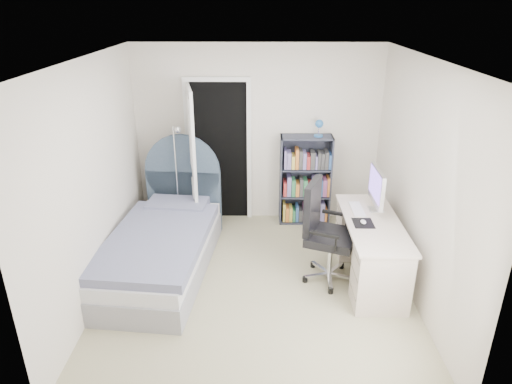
{
  "coord_description": "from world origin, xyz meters",
  "views": [
    {
      "loc": [
        0.04,
        -4.39,
        3.02
      ],
      "look_at": [
        -0.01,
        0.27,
        1.04
      ],
      "focal_mm": 32.0,
      "sensor_mm": 36.0,
      "label": 1
    }
  ],
  "objects_px": {
    "nightstand": "(172,203)",
    "desk": "(370,247)",
    "floor_lamp": "(179,191)",
    "bookcase": "(306,183)",
    "office_chair": "(324,227)",
    "bed": "(164,244)"
  },
  "relations": [
    {
      "from": "nightstand",
      "to": "desk",
      "type": "bearing_deg",
      "value": -27.46
    },
    {
      "from": "floor_lamp",
      "to": "bookcase",
      "type": "xyz_separation_m",
      "value": [
        1.75,
        0.39,
        -0.03
      ]
    },
    {
      "from": "desk",
      "to": "floor_lamp",
      "type": "bearing_deg",
      "value": 155.3
    },
    {
      "from": "office_chair",
      "to": "nightstand",
      "type": "bearing_deg",
      "value": 146.39
    },
    {
      "from": "bed",
      "to": "bookcase",
      "type": "distance_m",
      "value": 2.23
    },
    {
      "from": "bed",
      "to": "nightstand",
      "type": "relative_size",
      "value": 4.4
    },
    {
      "from": "nightstand",
      "to": "desk",
      "type": "relative_size",
      "value": 0.35
    },
    {
      "from": "bed",
      "to": "desk",
      "type": "relative_size",
      "value": 1.55
    },
    {
      "from": "desk",
      "to": "office_chair",
      "type": "xyz_separation_m",
      "value": [
        -0.55,
        -0.0,
        0.25
      ]
    },
    {
      "from": "bed",
      "to": "nightstand",
      "type": "height_order",
      "value": "bed"
    },
    {
      "from": "bookcase",
      "to": "floor_lamp",
      "type": "bearing_deg",
      "value": -167.38
    },
    {
      "from": "bookcase",
      "to": "office_chair",
      "type": "relative_size",
      "value": 1.29
    },
    {
      "from": "bed",
      "to": "floor_lamp",
      "type": "xyz_separation_m",
      "value": [
        0.06,
        0.88,
        0.31
      ]
    },
    {
      "from": "bed",
      "to": "office_chair",
      "type": "xyz_separation_m",
      "value": [
        1.87,
        -0.2,
        0.34
      ]
    },
    {
      "from": "floor_lamp",
      "to": "bookcase",
      "type": "relative_size",
      "value": 1.01
    },
    {
      "from": "nightstand",
      "to": "floor_lamp",
      "type": "height_order",
      "value": "floor_lamp"
    },
    {
      "from": "bed",
      "to": "floor_lamp",
      "type": "bearing_deg",
      "value": 86.27
    },
    {
      "from": "nightstand",
      "to": "office_chair",
      "type": "bearing_deg",
      "value": -33.61
    },
    {
      "from": "nightstand",
      "to": "bed",
      "type": "bearing_deg",
      "value": -84.83
    },
    {
      "from": "desk",
      "to": "office_chair",
      "type": "height_order",
      "value": "desk"
    },
    {
      "from": "nightstand",
      "to": "bookcase",
      "type": "bearing_deg",
      "value": 5.07
    },
    {
      "from": "floor_lamp",
      "to": "desk",
      "type": "relative_size",
      "value": 1.01
    }
  ]
}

